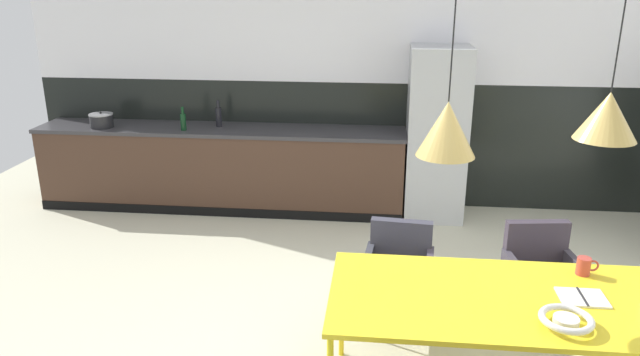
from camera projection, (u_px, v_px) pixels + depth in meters
The scene contains 15 objects.
back_wall_splashback_dark at pixel (365, 143), 6.69m from camera, with size 7.44×0.12×1.38m, color black.
back_wall_panel_upper at pixel (368, 17), 6.24m from camera, with size 7.44×0.12×1.38m, color white.
kitchen_counter at pixel (222, 168), 6.58m from camera, with size 4.03×0.63×0.92m.
refrigerator_column at pixel (436, 134), 6.20m from camera, with size 0.62×0.60×1.82m, color #ADAFB2.
dining_table at pixel (506, 303), 3.34m from camera, with size 2.00×0.95×0.76m.
armchair_corner_seat at pixel (540, 265), 4.24m from camera, with size 0.54×0.53×0.80m.
armchair_far_side at pixel (399, 261), 4.33m from camera, with size 0.53×0.51×0.77m.
fruit_bowl at pixel (566, 320), 3.03m from camera, with size 0.28×0.28×0.06m.
open_book at pixel (582, 298), 3.31m from camera, with size 0.26×0.21×0.02m.
mug_wide_latte at pixel (584, 266), 3.57m from camera, with size 0.13×0.08×0.11m.
cooking_pot at pixel (101, 120), 6.44m from camera, with size 0.26×0.26×0.17m.
bottle_vinegar_dark at pixel (183, 121), 6.30m from camera, with size 0.06×0.06×0.26m.
bottle_oil_tall at pixel (219, 116), 6.45m from camera, with size 0.07×0.07×0.29m.
pendant_lamp_over_table_near at pixel (447, 129), 3.04m from camera, with size 0.31×0.31×1.14m.
pendant_lamp_over_table_far at pixel (607, 116), 2.98m from camera, with size 0.31×0.31×1.04m.
Camera 1 is at (0.19, -3.19, 2.46)m, focal length 33.19 mm.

